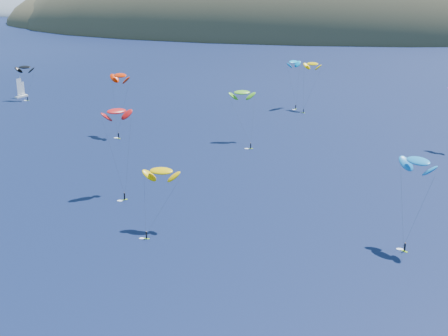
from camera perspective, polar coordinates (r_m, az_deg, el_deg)
name	(u,v)px	position (r m, az deg, el deg)	size (l,w,h in m)	color
island	(333,39)	(633.06, 9.94, 11.54)	(730.00, 300.00, 210.00)	#3D3526
sailboat	(21,95)	(302.72, -18.05, 6.34)	(8.31, 7.37, 9.92)	silver
kitesurfer_1	(120,76)	(222.64, -9.48, 8.34)	(9.94, 11.40, 23.60)	#8ECC16
kitesurfer_2	(161,171)	(141.05, -5.76, -0.28)	(8.22, 9.72, 15.73)	#8ECC16
kitesurfer_3	(242,93)	(213.47, 1.67, 6.91)	(9.98, 14.63, 18.86)	#8ECC16
kitesurfer_4	(294,62)	(266.93, 6.39, 9.61)	(7.58, 10.25, 21.29)	#8ECC16
kitesurfer_5	(418,161)	(135.68, 17.34, 0.60)	(9.04, 9.45, 21.23)	#8ECC16
kitesurfer_9	(117,111)	(163.67, -9.80, 5.12)	(8.51, 11.43, 23.99)	#8ECC16
kitesurfer_11	(313,64)	(263.50, 8.10, 9.40)	(8.86, 12.71, 21.17)	#8ECC16
kitesurfer_12	(25,67)	(294.21, -17.76, 8.77)	(8.66, 4.77, 16.98)	#8ECC16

